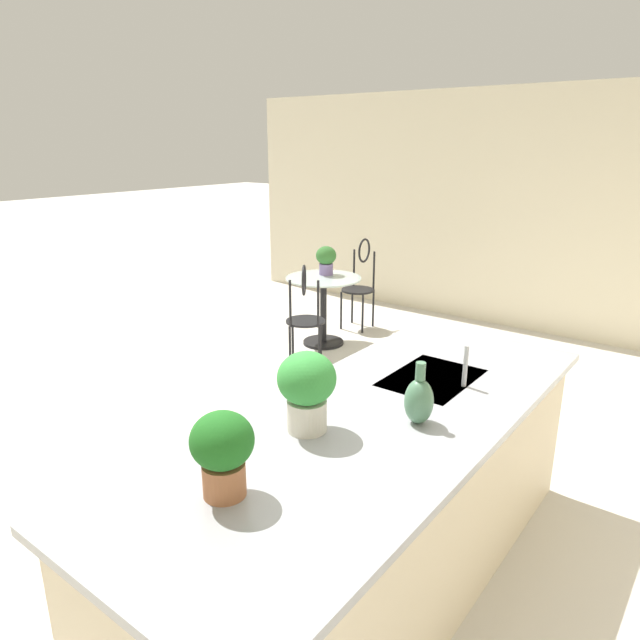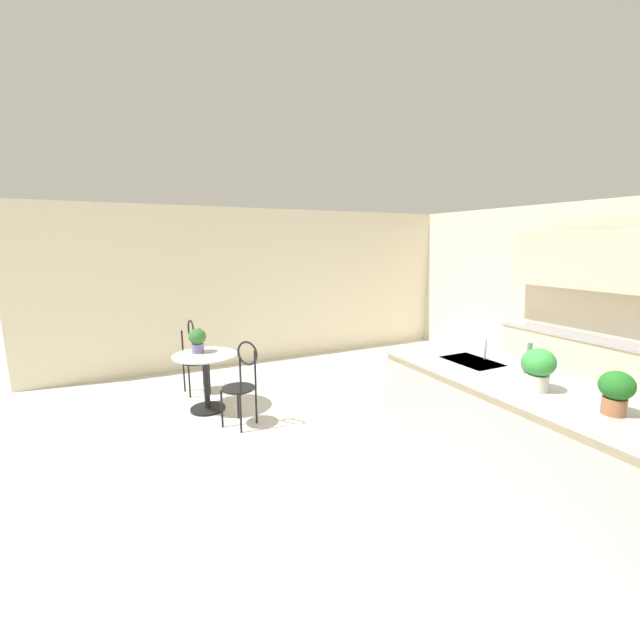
% 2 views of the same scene
% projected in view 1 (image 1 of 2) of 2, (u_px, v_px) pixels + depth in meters
% --- Properties ---
extents(ground_plane, '(40.00, 40.00, 0.00)m').
position_uv_depth(ground_plane, '(283.00, 492.00, 3.62)').
color(ground_plane, beige).
extents(wall_left_window, '(0.12, 7.80, 2.70)m').
position_uv_depth(wall_left_window, '(530.00, 212.00, 6.44)').
color(wall_left_window, beige).
rests_on(wall_left_window, ground).
extents(kitchen_island, '(2.80, 1.06, 0.92)m').
position_uv_depth(kitchen_island, '(374.00, 501.00, 2.76)').
color(kitchen_island, beige).
rests_on(kitchen_island, ground).
extents(bistro_table, '(0.80, 0.80, 0.74)m').
position_uv_depth(bistro_table, '(323.00, 304.00, 6.13)').
color(bistro_table, black).
rests_on(bistro_table, ground).
extents(chair_near_window, '(0.50, 0.42, 1.04)m').
position_uv_depth(chair_near_window, '(360.00, 280.00, 6.67)').
color(chair_near_window, black).
rests_on(chair_near_window, ground).
extents(chair_by_island, '(0.53, 0.53, 1.04)m').
position_uv_depth(chair_by_island, '(305.00, 312.00, 5.42)').
color(chair_by_island, black).
rests_on(chair_by_island, ground).
extents(sink_faucet, '(0.02, 0.02, 0.22)m').
position_uv_depth(sink_faucet, '(465.00, 366.00, 2.90)').
color(sink_faucet, '#B2B5BA').
rests_on(sink_faucet, kitchen_island).
extents(potted_plant_on_table, '(0.22, 0.22, 0.31)m').
position_uv_depth(potted_plant_on_table, '(326.00, 258.00, 6.12)').
color(potted_plant_on_table, '#7A669E').
rests_on(potted_plant_on_table, bistro_table).
extents(potted_plant_counter_near, '(0.25, 0.25, 0.36)m').
position_uv_depth(potted_plant_counter_near, '(307.00, 386.00, 2.43)').
color(potted_plant_counter_near, beige).
rests_on(potted_plant_counter_near, kitchen_island).
extents(potted_plant_counter_far, '(0.23, 0.23, 0.32)m').
position_uv_depth(potted_plant_counter_far, '(222.00, 449.00, 1.98)').
color(potted_plant_counter_far, '#9E603D').
rests_on(potted_plant_counter_far, kitchen_island).
extents(vase_on_counter, '(0.13, 0.13, 0.29)m').
position_uv_depth(vase_on_counter, '(419.00, 400.00, 2.52)').
color(vase_on_counter, '#4C7A5B').
rests_on(vase_on_counter, kitchen_island).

